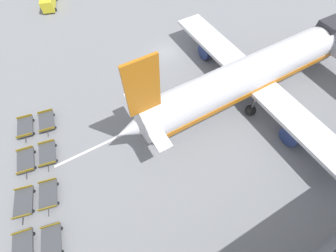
{
  "coord_description": "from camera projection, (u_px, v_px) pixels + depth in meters",
  "views": [
    {
      "loc": [
        24.84,
        -13.67,
        23.08
      ],
      "look_at": [
        13.04,
        -7.01,
        1.87
      ],
      "focal_mm": 24.0,
      "sensor_mm": 36.0,
      "label": 1
    }
  ],
  "objects": [
    {
      "name": "ground_plane",
      "position": [
        166.0,
        52.0,
        34.71
      ],
      "size": [
        500.0,
        500.0,
        0.0
      ],
      "primitive_type": "plane",
      "color": "gray"
    },
    {
      "name": "airplane",
      "position": [
        258.0,
        71.0,
        27.73
      ],
      "size": [
        29.33,
        38.09,
        11.86
      ],
      "color": "white",
      "rests_on": "ground_plane"
    },
    {
      "name": "service_van",
      "position": [
        48.0,
        0.0,
        40.63
      ],
      "size": [
        5.88,
        3.51,
        2.05
      ],
      "color": "yellow",
      "rests_on": "ground_plane"
    },
    {
      "name": "baggage_dolly_row_near_col_a",
      "position": [
        25.0,
        127.0,
        26.73
      ],
      "size": [
        3.7,
        2.23,
        0.92
      ],
      "color": "#424449",
      "rests_on": "ground_plane"
    },
    {
      "name": "baggage_dolly_row_near_col_b",
      "position": [
        26.0,
        161.0,
        24.4
      ],
      "size": [
        3.7,
        2.19,
        0.92
      ],
      "color": "#424449",
      "rests_on": "ground_plane"
    },
    {
      "name": "baggage_dolly_row_near_col_c",
      "position": [
        24.0,
        202.0,
        22.02
      ],
      "size": [
        3.71,
        2.39,
        0.92
      ],
      "color": "#424449",
      "rests_on": "ground_plane"
    },
    {
      "name": "baggage_dolly_row_near_col_d",
      "position": [
        23.0,
        249.0,
        19.87
      ],
      "size": [
        3.7,
        2.26,
        0.92
      ],
      "color": "#424449",
      "rests_on": "ground_plane"
    },
    {
      "name": "baggage_dolly_row_mid_a_col_a",
      "position": [
        47.0,
        121.0,
        27.17
      ],
      "size": [
        3.69,
        2.18,
        0.92
      ],
      "color": "#424449",
      "rests_on": "ground_plane"
    },
    {
      "name": "baggage_dolly_row_mid_a_col_b",
      "position": [
        48.0,
        154.0,
        24.85
      ],
      "size": [
        3.7,
        2.26,
        0.92
      ],
      "color": "#424449",
      "rests_on": "ground_plane"
    },
    {
      "name": "baggage_dolly_row_mid_a_col_c",
      "position": [
        48.0,
        195.0,
        22.42
      ],
      "size": [
        3.71,
        2.35,
        0.92
      ],
      "color": "#424449",
      "rests_on": "ground_plane"
    },
    {
      "name": "baggage_dolly_row_mid_a_col_d",
      "position": [
        51.0,
        242.0,
        20.13
      ],
      "size": [
        3.71,
        2.35,
        0.92
      ],
      "color": "#424449",
      "rests_on": "ground_plane"
    },
    {
      "name": "stand_guidance_stripe",
      "position": [
        193.0,
        101.0,
        29.46
      ],
      "size": [
        0.72,
        36.56,
        0.01
      ],
      "color": "white",
      "rests_on": "ground_plane"
    }
  ]
}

